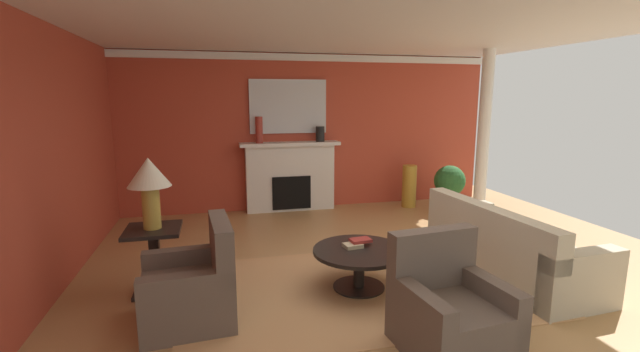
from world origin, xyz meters
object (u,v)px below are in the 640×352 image
Objects in this scene: vase_mantel_right at (320,134)px; sofa at (507,251)px; mantel_mirror at (288,107)px; potted_plant at (449,184)px; fireplace at (290,178)px; coffee_table at (359,259)px; side_table at (155,255)px; armchair_near_window at (192,290)px; armchair_facing_fireplace at (450,315)px; table_lamp at (149,179)px; vase_mantel_left at (259,130)px; vase_tall_corner at (409,186)px.

sofa is at bearing -68.07° from vase_mantel_right.
mantel_mirror is 1.67× the size of potted_plant.
mantel_mirror reaches higher than fireplace.
coffee_table is (0.15, -3.56, -1.55)m from mantel_mirror.
potted_plant is (4.80, 2.26, 0.09)m from side_table.
sofa is 7.79× the size of vase_mantel_right.
side_table is at bearing -130.87° from vase_mantel_right.
armchair_near_window is (-3.51, -0.22, 0.01)m from sofa.
armchair_facing_fireplace is 1.27× the size of table_lamp.
armchair_facing_fireplace is at bearing -77.27° from vase_mantel_left.
mantel_mirror reaches higher than sofa.
armchair_near_window reaches higher than coffee_table.
armchair_near_window is 1.74m from coffee_table.
vase_mantel_left is (-1.05, 4.65, 1.18)m from armchair_facing_fireplace.
vase_tall_corner reaches higher than side_table.
table_lamp is at bearing -154.78° from potted_plant.
mantel_mirror is at bearing 57.38° from side_table.
sofa is at bearing -95.04° from vase_tall_corner.
fireplace is at bearing 172.32° from vase_tall_corner.
table_lamp is (0.00, 0.00, 0.82)m from side_table.
vase_tall_corner is at bearing 42.11° from armchair_near_window.
coffee_table is at bearing -134.38° from potted_plant.
vase_mantel_right is at bearing 0.00° from vase_mantel_left.
vase_tall_corner is 1.72× the size of vase_mantel_left.
fireplace is 1.89× the size of armchair_facing_fireplace.
table_lamp is at bearing 145.17° from armchair_facing_fireplace.
vase_mantel_right is at bearing 49.13° from table_lamp.
vase_mantel_left is at bearing 63.94° from side_table.
mantel_mirror reaches higher than vase_mantel_right.
mantel_mirror reaches higher than vase_tall_corner.
armchair_near_window reaches higher than side_table.
armchair_near_window reaches higher than vase_tall_corner.
potted_plant is at bearing -14.12° from fireplace.
vase_mantel_left is (-0.55, -0.05, 0.90)m from fireplace.
table_lamp is at bearing -130.87° from vase_mantel_right.
coffee_table is at bearing -96.71° from vase_mantel_right.
sofa is 3.51m from armchair_near_window.
fireplace is 2.25m from vase_tall_corner.
sofa is 2.15× the size of coffee_table.
potted_plant is (0.88, 2.79, 0.19)m from sofa.
mantel_mirror is at bearing 57.38° from table_lamp.
mantel_mirror is 0.70m from vase_mantel_left.
vase_tall_corner is (2.22, -0.42, -1.49)m from mantel_mirror.
armchair_facing_fireplace is at bearing -120.22° from potted_plant.
side_table is at bearing -147.54° from vase_tall_corner.
mantel_mirror is 3.96m from side_table.
vase_mantel_left is at bearing -162.82° from mantel_mirror.
vase_mantel_right is at bearing 89.39° from armchair_facing_fireplace.
mantel_mirror is at bearing 17.18° from vase_mantel_left.
armchair_facing_fireplace reaches higher than sofa.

